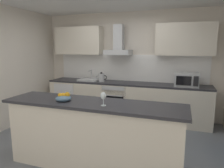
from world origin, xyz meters
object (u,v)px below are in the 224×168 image
(kettle, at_px, (101,77))
(refrigerator, at_px, (70,97))
(fruit_bowl, at_px, (64,98))
(range_hood, at_px, (118,45))
(sink, at_px, (89,80))
(oven, at_px, (117,100))
(wine_glass, at_px, (103,96))
(microwave, at_px, (186,80))

(kettle, bearing_deg, refrigerator, 178.12)
(fruit_bowl, bearing_deg, range_hood, 88.22)
(sink, bearing_deg, range_hood, 9.14)
(refrigerator, xyz_separation_m, sink, (0.59, 0.01, 0.50))
(refrigerator, distance_m, sink, 0.78)
(oven, bearing_deg, wine_glass, -76.51)
(oven, bearing_deg, range_hood, 90.00)
(microwave, height_order, fruit_bowl, microwave)
(microwave, relative_size, kettle, 1.73)
(microwave, distance_m, kettle, 1.98)
(microwave, xyz_separation_m, wine_glass, (-1.05, -2.26, 0.06))
(range_hood, bearing_deg, kettle, -157.07)
(microwave, relative_size, range_hood, 0.69)
(wine_glass, relative_size, fruit_bowl, 0.81)
(fruit_bowl, bearing_deg, kettle, 98.05)
(oven, bearing_deg, fruit_bowl, -91.88)
(microwave, bearing_deg, refrigerator, 179.51)
(refrigerator, height_order, range_hood, range_hood)
(kettle, xyz_separation_m, wine_glass, (0.94, -2.26, 0.10))
(refrigerator, height_order, kettle, kettle)
(range_hood, height_order, wine_glass, range_hood)
(microwave, bearing_deg, oven, 179.00)
(oven, height_order, range_hood, range_hood)
(wine_glass, bearing_deg, kettle, 112.51)
(wine_glass, bearing_deg, oven, 103.49)
(sink, height_order, range_hood, range_hood)
(kettle, distance_m, wine_glass, 2.45)
(wine_glass, bearing_deg, sink, 119.21)
(range_hood, xyz_separation_m, wine_glass, (0.55, -2.42, -0.68))
(kettle, bearing_deg, wine_glass, -67.49)
(sink, xyz_separation_m, range_hood, (0.74, 0.12, 0.86))
(kettle, height_order, wine_glass, wine_glass)
(microwave, xyz_separation_m, sink, (-2.33, 0.04, -0.12))
(kettle, xyz_separation_m, fruit_bowl, (0.31, -2.21, 0.02))
(kettle, distance_m, fruit_bowl, 2.23)
(kettle, bearing_deg, range_hood, 22.93)
(oven, distance_m, kettle, 0.67)
(refrigerator, distance_m, range_hood, 1.91)
(sink, bearing_deg, kettle, -7.25)
(oven, relative_size, range_hood, 1.11)
(fruit_bowl, bearing_deg, oven, 88.12)
(microwave, relative_size, sink, 1.00)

